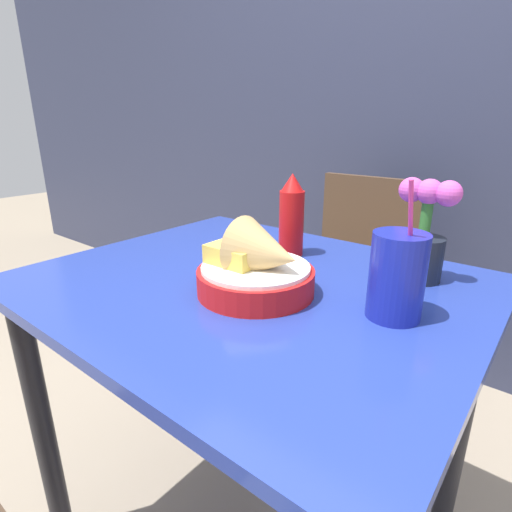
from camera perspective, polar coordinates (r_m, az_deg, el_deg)
wall_window at (r=1.85m, az=25.15°, el=24.15°), size 7.00×0.06×2.60m
dining_table at (r=0.90m, az=-0.74°, el=-10.88°), size 0.91×0.76×0.76m
chair_far_window at (r=1.60m, az=14.12°, el=-2.44°), size 0.40×0.40×0.88m
food_basket at (r=0.76m, az=0.38°, el=-1.74°), size 0.23×0.23×0.15m
ketchup_bottle at (r=0.97m, az=5.10°, el=5.67°), size 0.06×0.06×0.20m
drink_cup at (r=0.70m, az=19.45°, el=-3.09°), size 0.09×0.09×0.24m
flower_vase at (r=0.88m, az=22.80°, el=2.71°), size 0.12×0.09×0.21m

